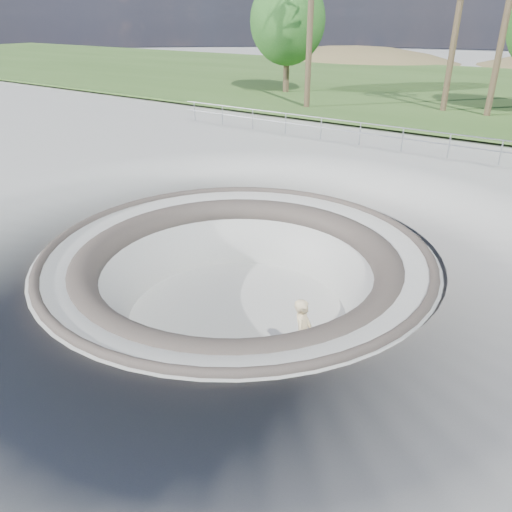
% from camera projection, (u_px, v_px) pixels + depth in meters
% --- Properties ---
extents(ground, '(180.00, 180.00, 0.00)m').
position_uv_depth(ground, '(237.00, 250.00, 13.18)').
color(ground, '#AEAEA9').
rests_on(ground, ground).
extents(skate_bowl, '(14.00, 14.00, 4.10)m').
position_uv_depth(skate_bowl, '(238.00, 309.00, 13.98)').
color(skate_bowl, '#AEAEA9').
rests_on(skate_bowl, ground).
extents(grass_strip, '(180.00, 36.00, 0.12)m').
position_uv_depth(grass_strip, '(505.00, 91.00, 38.08)').
color(grass_strip, '#355622').
rests_on(grass_strip, ground).
extents(safety_railing, '(25.00, 0.06, 1.03)m').
position_uv_depth(safety_railing, '(402.00, 139.00, 21.70)').
color(safety_railing, '#919499').
rests_on(safety_railing, ground).
extents(skateboard, '(0.95, 0.59, 0.10)m').
position_uv_depth(skateboard, '(301.00, 365.00, 11.77)').
color(skateboard, olive).
rests_on(skateboard, ground).
extents(skater, '(0.59, 0.74, 1.77)m').
position_uv_depth(skater, '(302.00, 333.00, 11.37)').
color(skater, beige).
rests_on(skater, skateboard).
extents(bushy_tree_left, '(5.49, 4.99, 7.92)m').
position_uv_depth(bushy_tree_left, '(287.00, 21.00, 35.40)').
color(bushy_tree_left, brown).
rests_on(bushy_tree_left, ground).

